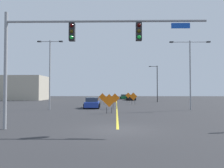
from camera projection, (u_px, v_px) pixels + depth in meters
ground at (118, 129)px, 12.80m from camera, size 166.43×166.43×0.00m
road_centre_stripe at (116, 99)px, 59.00m from camera, size 0.16×92.46×0.01m
traffic_signal_assembly at (72, 42)px, 13.00m from camera, size 11.95×0.44×6.95m
street_lamp_far_left at (50, 69)px, 26.35m from camera, size 3.06×0.24×8.36m
street_lamp_mid_right at (190, 68)px, 25.88m from camera, size 4.79×0.24×8.18m
street_lamp_mid_left at (157, 82)px, 44.43m from camera, size 1.76×0.24×7.37m
construction_sign_median_near at (115, 99)px, 27.16m from camera, size 1.17×0.14×1.96m
construction_sign_right_lane at (102, 98)px, 34.89m from camera, size 1.23×0.07×1.92m
construction_sign_right_shoulder at (109, 101)px, 21.98m from camera, size 1.32×0.19×1.95m
construction_sign_median_far at (133, 97)px, 36.62m from camera, size 1.31×0.24×2.01m
construction_sign_left_shoulder at (128, 96)px, 44.76m from camera, size 1.12×0.22×1.93m
car_green_mid at (124, 97)px, 61.09m from camera, size 2.23×4.10×1.32m
car_black_far at (131, 98)px, 53.02m from camera, size 2.12×4.21×1.38m
car_blue_approaching at (92, 103)px, 28.93m from camera, size 2.12×3.87×1.41m
car_white_distant at (132, 97)px, 57.14m from camera, size 2.01×3.92×1.22m
roadside_building_west at (23, 88)px, 55.20m from camera, size 10.69×8.12×5.99m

